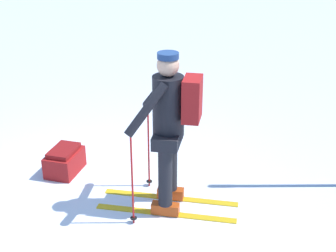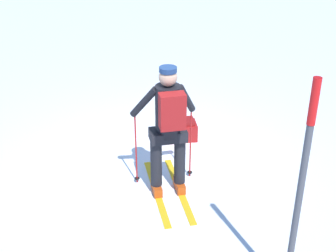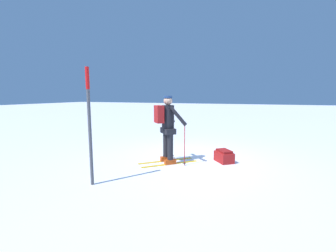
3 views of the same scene
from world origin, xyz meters
name	(u,v)px [view 1 (image 1 of 3)]	position (x,y,z in m)	size (l,w,h in m)	color
ground_plane	(102,203)	(0.00, 0.00, 0.00)	(80.00, 80.00, 0.00)	white
skier	(170,124)	(-0.59, 0.50, 1.02)	(1.36, 1.41, 1.77)	gold
dropped_backpack	(65,161)	(0.03, -0.91, 0.16)	(0.62, 0.59, 0.33)	maroon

